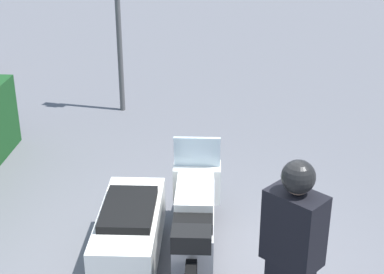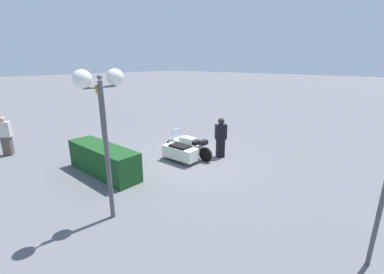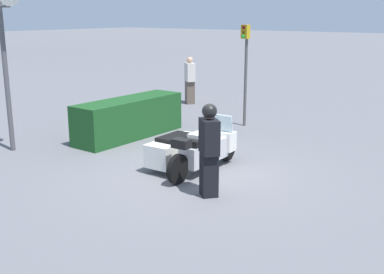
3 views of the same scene
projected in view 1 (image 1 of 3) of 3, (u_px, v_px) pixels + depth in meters
police_motorcycle at (160, 221)px, 6.24m from camera, size 2.54×1.26×1.15m
officer_rider at (292, 250)px, 4.93m from camera, size 0.53×0.56×1.77m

